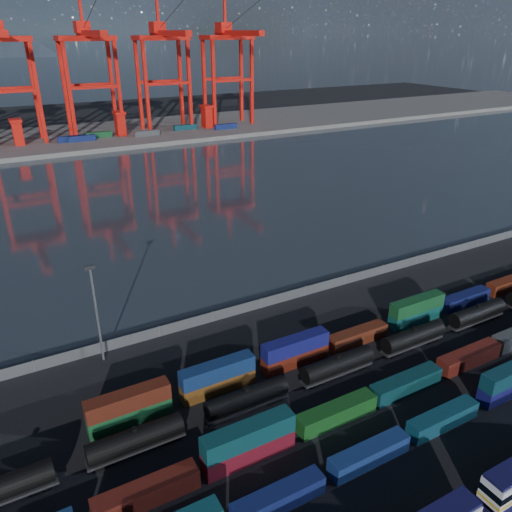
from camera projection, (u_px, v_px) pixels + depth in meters
ground at (356, 394)px, 72.01m from camera, size 700.00×700.00×0.00m
harbor_water at (140, 199)px, 155.71m from camera, size 700.00×700.00×0.00m
far_quay at (75, 138)px, 239.01m from camera, size 700.00×70.00×2.00m
container_row_south at (281, 493)px, 54.37m from camera, size 126.21×2.25×4.80m
container_row_mid at (412, 379)px, 72.34m from camera, size 140.59×2.41×5.15m
container_row_north at (303, 351)px, 78.35m from camera, size 139.72×2.27×4.84m
tanker_string at (377, 351)px, 78.46m from camera, size 120.85×2.65×3.80m
waterfront_fence at (261, 303)px, 93.92m from camera, size 160.12×0.12×2.20m
yard_light_mast at (96, 309)px, 75.67m from camera, size 1.60×0.40×16.60m
gantry_cranes at (46, 51)px, 214.39m from camera, size 199.91×47.82×64.76m
quay_containers at (54, 141)px, 221.62m from camera, size 172.58×10.99×2.60m
straddle_carriers at (71, 127)px, 227.12m from camera, size 140.00×7.00×11.10m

